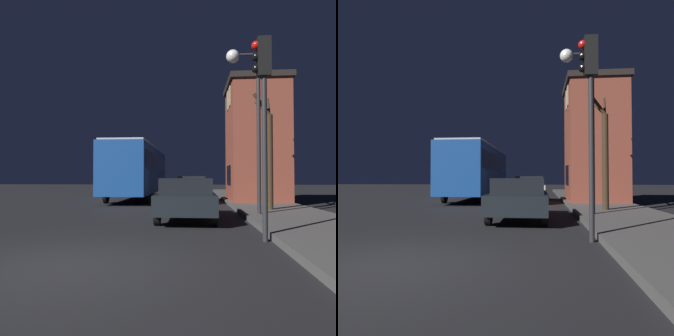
% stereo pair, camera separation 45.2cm
% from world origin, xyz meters
% --- Properties ---
extents(ground_plane, '(120.00, 120.00, 0.00)m').
position_xyz_m(ground_plane, '(0.00, 0.00, 0.00)').
color(ground_plane, black).
extents(brick_building, '(3.21, 4.26, 6.63)m').
position_xyz_m(brick_building, '(5.49, 13.35, 3.50)').
color(brick_building, brown).
rests_on(brick_building, sidewalk).
extents(streetlamp, '(1.21, 0.47, 5.90)m').
position_xyz_m(streetlamp, '(3.92, 6.63, 4.45)').
color(streetlamp, '#28282B').
rests_on(streetlamp, sidewalk).
extents(traffic_light, '(0.43, 0.24, 4.67)m').
position_xyz_m(traffic_light, '(3.63, 2.34, 3.33)').
color(traffic_light, '#28282B').
rests_on(traffic_light, ground).
extents(bare_tree, '(0.95, 1.48, 4.80)m').
position_xyz_m(bare_tree, '(5.07, 8.28, 2.51)').
color(bare_tree, '#382819').
rests_on(bare_tree, sidewalk).
extents(bus, '(2.55, 11.92, 3.46)m').
position_xyz_m(bus, '(-1.68, 16.61, 2.07)').
color(bus, '#194793').
rests_on(bus, ground).
extents(car_near_lane, '(1.87, 4.35, 1.42)m').
position_xyz_m(car_near_lane, '(1.79, 5.98, 0.76)').
color(car_near_lane, black).
rests_on(car_near_lane, ground).
extents(car_mid_lane, '(1.73, 4.53, 1.51)m').
position_xyz_m(car_mid_lane, '(1.90, 13.97, 0.79)').
color(car_mid_lane, beige).
rests_on(car_mid_lane, ground).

